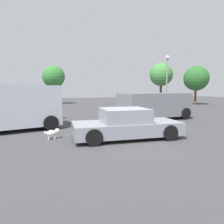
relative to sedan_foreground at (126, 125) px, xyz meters
name	(u,v)px	position (x,y,z in m)	size (l,w,h in m)	color
ground_plane	(126,138)	(0.03, 0.04, -0.58)	(80.00, 80.00, 0.00)	#424244
sedan_foreground	(126,125)	(0.00, 0.00, 0.00)	(4.60, 2.12, 1.27)	gray
dog	(52,133)	(-2.98, 0.80, -0.32)	(0.66, 0.34, 0.43)	white
van_white	(1,107)	(-5.26, 3.14, 0.64)	(5.72, 3.39, 2.26)	#B2B7C1
suv_dark	(155,105)	(3.85, 4.27, 0.42)	(5.24, 2.78, 1.81)	gray
pedestrian	(56,106)	(-2.58, 6.45, 0.34)	(0.49, 0.42, 1.55)	navy
light_post_mid	(167,72)	(8.85, 10.57, 3.23)	(0.44, 0.44, 5.51)	gray
tree_back_left	(54,77)	(-2.09, 21.24, 3.15)	(3.03, 3.03, 5.28)	brown
tree_back_center	(161,75)	(13.69, 19.55, 3.67)	(3.51, 3.51, 6.03)	brown
tree_far_right	(196,78)	(15.85, 14.44, 2.89)	(3.27, 3.27, 5.12)	brown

